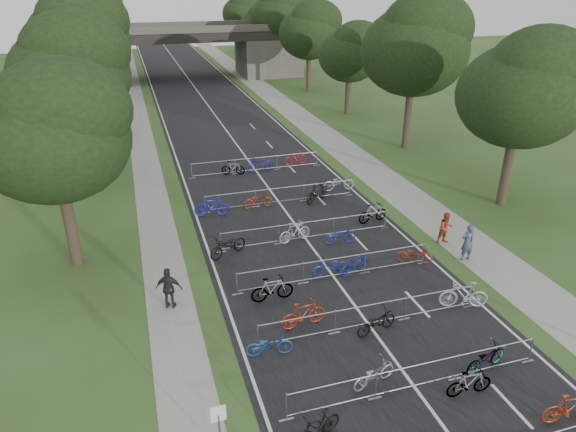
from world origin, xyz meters
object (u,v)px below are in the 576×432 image
Objects in this scene: park_sign at (219,421)px; pedestrian_c at (169,288)px; overpass_bridge at (186,52)px; pedestrian_b at (446,228)px; pedestrian_a at (467,242)px.

pedestrian_c is at bearing 95.01° from park_sign.
overpass_bridge reaches higher than pedestrian_b.
park_sign is 7.92m from pedestrian_c.
overpass_bridge is 54.69m from pedestrian_c.
pedestrian_a is at bearing -160.74° from pedestrian_c.
pedestrian_a is 1.12× the size of pedestrian_b.
park_sign is 1.07× the size of pedestrian_b.
park_sign is at bearing 115.04° from pedestrian_c.
pedestrian_a reaches higher than pedestrian_c.
pedestrian_c is at bearing -1.77° from pedestrian_a.
pedestrian_c is (-0.69, 7.89, -0.33)m from park_sign.
pedestrian_a is (6.80, -54.31, -2.57)m from overpass_bridge.
park_sign is at bearing -148.13° from pedestrian_b.
park_sign is at bearing 28.50° from pedestrian_a.
overpass_bridge is 18.12× the size of pedestrian_b.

